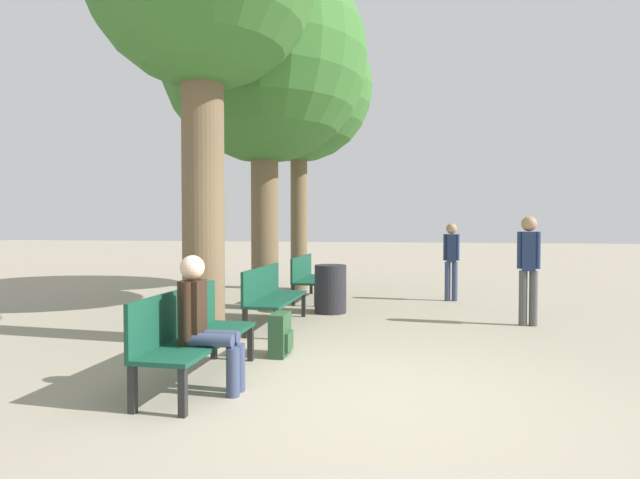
{
  "coord_description": "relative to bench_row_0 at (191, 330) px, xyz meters",
  "views": [
    {
      "loc": [
        0.41,
        -4.39,
        1.52
      ],
      "look_at": [
        -1.15,
        3.89,
        1.27
      ],
      "focal_mm": 28.0,
      "sensor_mm": 36.0,
      "label": 1
    }
  ],
  "objects": [
    {
      "name": "ground_plane",
      "position": [
        1.7,
        -0.07,
        -0.5
      ],
      "size": [
        80.0,
        80.0,
        0.0
      ],
      "primitive_type": "plane",
      "color": "gray"
    },
    {
      "name": "bench_row_0",
      "position": [
        0.0,
        0.0,
        0.0
      ],
      "size": [
        0.52,
        1.75,
        0.89
      ],
      "color": "#144733",
      "rests_on": "ground_plane"
    },
    {
      "name": "bench_row_1",
      "position": [
        0.0,
        2.72,
        0.0
      ],
      "size": [
        0.52,
        1.75,
        0.89
      ],
      "color": "#144733",
      "rests_on": "ground_plane"
    },
    {
      "name": "bench_row_2",
      "position": [
        0.0,
        5.45,
        0.0
      ],
      "size": [
        0.52,
        1.75,
        0.89
      ],
      "color": "#144733",
      "rests_on": "ground_plane"
    },
    {
      "name": "tree_row_1",
      "position": [
        -0.56,
        4.28,
        3.97
      ],
      "size": [
        3.72,
        3.72,
        6.38
      ],
      "color": "brown",
      "rests_on": "ground_plane"
    },
    {
      "name": "tree_row_2",
      "position": [
        -0.56,
        7.02,
        4.2
      ],
      "size": [
        3.46,
        3.46,
        6.47
      ],
      "color": "brown",
      "rests_on": "ground_plane"
    },
    {
      "name": "person_seated",
      "position": [
        0.24,
        -0.24,
        0.16
      ],
      "size": [
        0.58,
        0.33,
        1.24
      ],
      "color": "#384260",
      "rests_on": "ground_plane"
    },
    {
      "name": "backpack",
      "position": [
        0.59,
        1.1,
        -0.26
      ],
      "size": [
        0.22,
        0.38,
        0.5
      ],
      "color": "#284C2D",
      "rests_on": "ground_plane"
    },
    {
      "name": "pedestrian_near",
      "position": [
        2.85,
        5.8,
        0.39
      ],
      "size": [
        0.31,
        0.22,
        1.55
      ],
      "color": "#384260",
      "rests_on": "ground_plane"
    },
    {
      "name": "pedestrian_mid",
      "position": [
        3.81,
        3.48,
        0.44
      ],
      "size": [
        0.33,
        0.26,
        1.65
      ],
      "color": "#4C4C4C",
      "rests_on": "ground_plane"
    },
    {
      "name": "trash_bin",
      "position": [
        0.69,
        4.03,
        -0.09
      ],
      "size": [
        0.55,
        0.55,
        0.83
      ],
      "color": "#232328",
      "rests_on": "ground_plane"
    }
  ]
}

